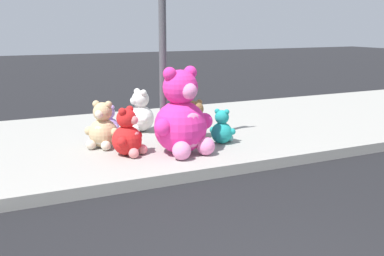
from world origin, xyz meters
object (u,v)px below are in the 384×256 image
plush_lavender (108,125)px  plush_brown (195,122)px  plush_teal (222,129)px  sign_pole (162,30)px  plush_red (128,136)px  plush_pink_large (182,119)px  plush_tan (103,129)px  plush_white (140,115)px

plush_lavender → plush_brown: bearing=-24.5°
plush_teal → sign_pole: bearing=158.6°
plush_red → plush_teal: bearing=0.7°
plush_lavender → plush_pink_large: bearing=-64.7°
plush_pink_large → plush_teal: (0.80, 0.26, -0.27)m
sign_pole → plush_tan: bearing=165.6°
sign_pole → plush_lavender: 1.80m
plush_pink_large → plush_red: bearing=161.2°
plush_white → plush_red: (-0.67, -1.35, -0.02)m
sign_pole → plush_pink_large: size_ratio=2.62×
sign_pole → plush_white: size_ratio=4.42×
sign_pole → plush_lavender: size_ratio=5.98×
sign_pole → plush_white: (-0.01, 1.01, -1.41)m
plush_brown → plush_white: bearing=129.6°
plush_red → plush_brown: plush_red is taller
plush_tan → plush_teal: size_ratio=1.30×
plush_red → plush_pink_large: bearing=-18.8°
plush_brown → plush_lavender: bearing=155.5°
sign_pole → plush_brown: bearing=18.9°
plush_red → plush_lavender: 1.14m
sign_pole → plush_red: 1.62m
sign_pole → plush_white: 1.73m
plush_brown → sign_pole: bearing=-161.1°
plush_red → plush_white: bearing=63.5°
plush_lavender → plush_teal: 1.83m
plush_brown → plush_tan: bearing=179.8°
plush_brown → plush_red: bearing=-156.9°
sign_pole → plush_red: size_ratio=4.70×
plush_teal → plush_brown: bearing=108.8°
plush_lavender → plush_tan: (-0.25, -0.57, 0.06)m
plush_red → plush_tan: 0.60m
plush_white → plush_red: bearing=-116.5°
plush_red → plush_brown: 1.44m
plush_tan → plush_teal: (1.70, -0.55, -0.06)m
plush_pink_large → plush_lavender: plush_pink_large is taller
plush_white → plush_red: 1.51m
sign_pole → plush_tan: (-0.88, 0.22, -1.42)m
plush_pink_large → plush_white: (-0.04, 1.59, -0.20)m
sign_pole → plush_brown: 1.61m
sign_pole → plush_lavender: sign_pole is taller
plush_white → plush_lavender: plush_white is taller
plush_red → plush_teal: plush_red is taller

